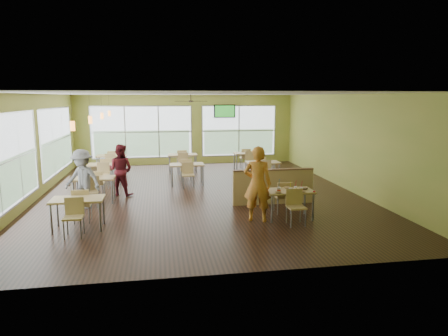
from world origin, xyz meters
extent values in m
plane|color=black|center=(0.00, 0.00, 0.00)|extent=(12.00, 12.00, 0.00)
plane|color=white|center=(0.00, 0.00, 3.20)|extent=(12.00, 12.00, 0.00)
cube|color=#AEA746|center=(0.00, 6.00, 1.60)|extent=(10.00, 0.04, 3.20)
cube|color=#AEA746|center=(0.00, -6.00, 1.60)|extent=(10.00, 0.04, 3.20)
cube|color=#AEA746|center=(-5.00, 0.00, 1.60)|extent=(0.04, 12.00, 3.20)
cube|color=#AEA746|center=(5.00, 0.00, 1.60)|extent=(0.04, 12.00, 3.20)
cube|color=white|center=(-4.98, -2.00, 1.53)|extent=(0.02, 4.50, 2.35)
cube|color=white|center=(-4.98, 3.00, 1.53)|extent=(0.02, 4.50, 2.35)
cube|color=white|center=(-2.00, 5.98, 1.53)|extent=(4.50, 0.02, 2.35)
cube|color=white|center=(2.50, 5.98, 1.53)|extent=(3.50, 0.02, 2.35)
cube|color=#B7BABC|center=(-4.97, 0.50, 0.35)|extent=(0.04, 9.40, 0.05)
cube|color=#B7BABC|center=(0.25, 5.97, 0.35)|extent=(8.00, 0.04, 0.05)
cube|color=tan|center=(2.00, -3.00, 0.73)|extent=(1.20, 0.70, 0.04)
cube|color=brown|center=(2.00, -3.00, 0.70)|extent=(1.22, 0.71, 0.01)
cylinder|color=slate|center=(1.46, -3.29, 0.35)|extent=(0.05, 0.05, 0.71)
cylinder|color=slate|center=(2.54, -3.29, 0.35)|extent=(0.05, 0.05, 0.71)
cylinder|color=slate|center=(1.46, -2.71, 0.35)|extent=(0.05, 0.05, 0.71)
cylinder|color=slate|center=(2.54, -2.71, 0.35)|extent=(0.05, 0.05, 0.71)
cube|color=tan|center=(2.00, -2.45, 0.45)|extent=(0.42, 0.42, 0.04)
cube|color=tan|center=(2.00, -2.26, 0.67)|extent=(0.42, 0.04, 0.40)
cube|color=tan|center=(2.00, -3.55, 0.45)|extent=(0.42, 0.42, 0.04)
cube|color=tan|center=(2.00, -3.74, 0.67)|extent=(0.42, 0.04, 0.40)
cube|color=tan|center=(2.00, -1.55, 0.50)|extent=(2.40, 0.12, 1.00)
cube|color=brown|center=(2.00, -1.55, 1.02)|extent=(2.40, 0.14, 0.04)
cube|color=tan|center=(-3.20, -3.00, 0.73)|extent=(1.20, 0.70, 0.04)
cube|color=brown|center=(-3.20, -3.00, 0.70)|extent=(1.22, 0.71, 0.01)
cylinder|color=slate|center=(-3.74, -3.29, 0.35)|extent=(0.05, 0.05, 0.71)
cylinder|color=slate|center=(-2.66, -3.29, 0.35)|extent=(0.05, 0.05, 0.71)
cylinder|color=slate|center=(-3.74, -2.71, 0.35)|extent=(0.05, 0.05, 0.71)
cylinder|color=slate|center=(-2.66, -2.71, 0.35)|extent=(0.05, 0.05, 0.71)
cube|color=tan|center=(-3.20, -2.45, 0.45)|extent=(0.42, 0.42, 0.04)
cube|color=tan|center=(-3.20, -2.26, 0.67)|extent=(0.42, 0.04, 0.40)
cube|color=tan|center=(-3.20, -3.55, 0.45)|extent=(0.42, 0.42, 0.04)
cube|color=tan|center=(-3.20, -3.74, 0.67)|extent=(0.42, 0.04, 0.40)
cube|color=tan|center=(-3.20, -0.50, 0.73)|extent=(1.20, 0.70, 0.04)
cube|color=brown|center=(-3.20, -0.50, 0.70)|extent=(1.22, 0.71, 0.01)
cylinder|color=slate|center=(-3.74, -0.79, 0.35)|extent=(0.05, 0.05, 0.71)
cylinder|color=slate|center=(-2.66, -0.79, 0.35)|extent=(0.05, 0.05, 0.71)
cylinder|color=slate|center=(-3.74, -0.21, 0.35)|extent=(0.05, 0.05, 0.71)
cylinder|color=slate|center=(-2.66, -0.21, 0.35)|extent=(0.05, 0.05, 0.71)
cube|color=tan|center=(-3.20, 0.05, 0.45)|extent=(0.42, 0.42, 0.04)
cube|color=tan|center=(-3.20, 0.24, 0.67)|extent=(0.42, 0.04, 0.40)
cube|color=tan|center=(-3.20, -1.05, 0.45)|extent=(0.42, 0.42, 0.04)
cube|color=tan|center=(-3.20, -1.24, 0.67)|extent=(0.42, 0.04, 0.40)
cube|color=tan|center=(-3.20, 2.00, 0.73)|extent=(1.20, 0.70, 0.04)
cube|color=brown|center=(-3.20, 2.00, 0.70)|extent=(1.22, 0.71, 0.01)
cylinder|color=slate|center=(-3.74, 1.71, 0.35)|extent=(0.05, 0.05, 0.71)
cylinder|color=slate|center=(-2.66, 1.71, 0.35)|extent=(0.05, 0.05, 0.71)
cylinder|color=slate|center=(-3.74, 2.29, 0.35)|extent=(0.05, 0.05, 0.71)
cylinder|color=slate|center=(-2.66, 2.29, 0.35)|extent=(0.05, 0.05, 0.71)
cube|color=tan|center=(-3.20, 2.55, 0.45)|extent=(0.42, 0.42, 0.04)
cube|color=tan|center=(-3.20, 2.74, 0.67)|extent=(0.42, 0.04, 0.40)
cube|color=tan|center=(-3.20, 1.45, 0.45)|extent=(0.42, 0.42, 0.04)
cube|color=tan|center=(-3.20, 1.26, 0.67)|extent=(0.42, 0.04, 0.40)
cube|color=tan|center=(-3.20, 4.20, 0.73)|extent=(1.20, 0.70, 0.04)
cube|color=brown|center=(-3.20, 4.20, 0.70)|extent=(1.22, 0.71, 0.01)
cylinder|color=slate|center=(-3.74, 3.91, 0.35)|extent=(0.05, 0.05, 0.71)
cylinder|color=slate|center=(-2.66, 3.91, 0.35)|extent=(0.05, 0.05, 0.71)
cylinder|color=slate|center=(-3.74, 4.49, 0.35)|extent=(0.05, 0.05, 0.71)
cylinder|color=slate|center=(-2.66, 4.49, 0.35)|extent=(0.05, 0.05, 0.71)
cube|color=tan|center=(-3.20, 4.75, 0.45)|extent=(0.42, 0.42, 0.04)
cube|color=tan|center=(-3.20, 4.94, 0.67)|extent=(0.42, 0.04, 0.40)
cube|color=tan|center=(-3.20, 3.65, 0.45)|extent=(0.42, 0.42, 0.04)
cube|color=tan|center=(-3.20, 3.46, 0.67)|extent=(0.42, 0.04, 0.40)
cube|color=tan|center=(-0.30, 1.50, 0.73)|extent=(1.20, 0.70, 0.04)
cube|color=brown|center=(-0.30, 1.50, 0.70)|extent=(1.22, 0.71, 0.01)
cylinder|color=slate|center=(-0.84, 1.21, 0.35)|extent=(0.05, 0.05, 0.71)
cylinder|color=slate|center=(0.24, 1.21, 0.35)|extent=(0.05, 0.05, 0.71)
cylinder|color=slate|center=(-0.84, 1.79, 0.35)|extent=(0.05, 0.05, 0.71)
cylinder|color=slate|center=(0.24, 1.79, 0.35)|extent=(0.05, 0.05, 0.71)
cube|color=tan|center=(-0.30, 2.05, 0.45)|extent=(0.42, 0.42, 0.04)
cube|color=tan|center=(-0.30, 2.24, 0.67)|extent=(0.42, 0.04, 0.40)
cube|color=tan|center=(-0.30, 0.95, 0.45)|extent=(0.42, 0.42, 0.04)
cube|color=tan|center=(-0.30, 0.76, 0.67)|extent=(0.42, 0.04, 0.40)
cube|color=tan|center=(-0.30, 4.00, 0.73)|extent=(1.20, 0.70, 0.04)
cube|color=brown|center=(-0.30, 4.00, 0.70)|extent=(1.22, 0.71, 0.01)
cylinder|color=slate|center=(-0.84, 3.71, 0.35)|extent=(0.05, 0.05, 0.71)
cylinder|color=slate|center=(0.24, 3.71, 0.35)|extent=(0.05, 0.05, 0.71)
cylinder|color=slate|center=(-0.84, 4.29, 0.35)|extent=(0.05, 0.05, 0.71)
cylinder|color=slate|center=(0.24, 4.29, 0.35)|extent=(0.05, 0.05, 0.71)
cube|color=tan|center=(-0.30, 4.55, 0.45)|extent=(0.42, 0.42, 0.04)
cube|color=tan|center=(-0.30, 4.74, 0.67)|extent=(0.42, 0.04, 0.40)
cube|color=tan|center=(-0.30, 3.45, 0.45)|extent=(0.42, 0.42, 0.04)
cube|color=tan|center=(-0.30, 3.26, 0.67)|extent=(0.42, 0.04, 0.40)
cube|color=tan|center=(2.50, 1.50, 0.73)|extent=(1.20, 0.70, 0.04)
cube|color=brown|center=(2.50, 1.50, 0.70)|extent=(1.22, 0.71, 0.01)
cylinder|color=slate|center=(1.96, 1.21, 0.35)|extent=(0.05, 0.05, 0.71)
cylinder|color=slate|center=(3.04, 1.21, 0.35)|extent=(0.05, 0.05, 0.71)
cylinder|color=slate|center=(1.96, 1.79, 0.35)|extent=(0.05, 0.05, 0.71)
cylinder|color=slate|center=(3.04, 1.79, 0.35)|extent=(0.05, 0.05, 0.71)
cube|color=tan|center=(2.50, 2.05, 0.45)|extent=(0.42, 0.42, 0.04)
cube|color=tan|center=(2.50, 2.24, 0.67)|extent=(0.42, 0.04, 0.40)
cube|color=tan|center=(2.50, 0.95, 0.45)|extent=(0.42, 0.42, 0.04)
cube|color=tan|center=(2.50, 0.76, 0.67)|extent=(0.42, 0.04, 0.40)
cube|color=tan|center=(2.50, 4.00, 0.73)|extent=(1.20, 0.70, 0.04)
cube|color=brown|center=(2.50, 4.00, 0.70)|extent=(1.22, 0.71, 0.01)
cylinder|color=slate|center=(1.96, 3.71, 0.35)|extent=(0.05, 0.05, 0.71)
cylinder|color=slate|center=(3.04, 3.71, 0.35)|extent=(0.05, 0.05, 0.71)
cylinder|color=slate|center=(1.96, 4.29, 0.35)|extent=(0.05, 0.05, 0.71)
cylinder|color=slate|center=(3.04, 4.29, 0.35)|extent=(0.05, 0.05, 0.71)
cube|color=tan|center=(2.50, 4.55, 0.45)|extent=(0.42, 0.42, 0.04)
cube|color=tan|center=(2.50, 4.74, 0.67)|extent=(0.42, 0.04, 0.40)
cube|color=tan|center=(2.50, 3.45, 0.45)|extent=(0.42, 0.42, 0.04)
cube|color=tan|center=(2.50, 3.26, 0.67)|extent=(0.42, 0.04, 0.40)
cylinder|color=#2D2119|center=(-3.20, -3.00, 2.85)|extent=(0.01, 0.01, 0.70)
cylinder|color=orange|center=(-3.20, -3.00, 2.45)|extent=(0.11, 0.11, 0.22)
cylinder|color=#2D2119|center=(-3.20, -0.50, 2.85)|extent=(0.01, 0.01, 0.70)
cylinder|color=orange|center=(-3.20, -0.50, 2.45)|extent=(0.11, 0.11, 0.22)
cylinder|color=#2D2119|center=(-3.20, 2.00, 2.85)|extent=(0.01, 0.01, 0.70)
cylinder|color=orange|center=(-3.20, 2.00, 2.45)|extent=(0.11, 0.11, 0.22)
cylinder|color=#2D2119|center=(-3.20, 4.20, 2.85)|extent=(0.01, 0.01, 0.70)
cylinder|color=orange|center=(-3.20, 4.20, 2.45)|extent=(0.11, 0.11, 0.22)
cylinder|color=#2D2119|center=(0.00, 3.00, 3.08)|extent=(0.03, 0.03, 0.24)
cylinder|color=#2D2119|center=(0.00, 3.00, 2.94)|extent=(0.16, 0.16, 0.06)
cube|color=#2D2119|center=(0.35, 3.00, 2.94)|extent=(0.55, 0.10, 0.01)
cube|color=#2D2119|center=(0.00, 3.35, 2.94)|extent=(0.10, 0.55, 0.01)
cube|color=#2D2119|center=(-0.35, 3.00, 2.94)|extent=(0.55, 0.10, 0.01)
cube|color=#2D2119|center=(0.00, 2.65, 2.94)|extent=(0.10, 0.55, 0.01)
cube|color=black|center=(1.80, 5.90, 2.45)|extent=(1.00, 0.06, 0.60)
cube|color=green|center=(1.80, 5.87, 2.45)|extent=(0.90, 0.01, 0.52)
imported|color=orange|center=(1.14, -3.07, 0.96)|extent=(0.81, 0.66, 1.91)
imported|color=maroon|center=(-2.49, 0.26, 0.82)|extent=(0.99, 0.90, 1.64)
imported|color=slate|center=(-3.40, -1.13, 0.84)|extent=(1.24, 1.02, 1.67)
cone|color=white|center=(1.65, -3.24, 0.82)|extent=(0.10, 0.10, 0.13)
cylinder|color=red|center=(1.65, -3.24, 0.82)|extent=(0.09, 0.09, 0.04)
cylinder|color=white|center=(1.65, -3.24, 0.89)|extent=(0.10, 0.10, 0.01)
cylinder|color=blue|center=(1.65, -3.24, 1.01)|extent=(0.02, 0.06, 0.24)
cone|color=white|center=(1.94, -3.24, 0.80)|extent=(0.08, 0.08, 0.11)
cylinder|color=red|center=(1.94, -3.24, 0.81)|extent=(0.08, 0.08, 0.03)
cylinder|color=white|center=(1.94, -3.24, 0.86)|extent=(0.08, 0.08, 0.01)
cylinder|color=#FFF10D|center=(1.94, -3.24, 0.96)|extent=(0.02, 0.05, 0.20)
cone|color=white|center=(2.14, -3.08, 0.80)|extent=(0.08, 0.08, 0.10)
cylinder|color=red|center=(2.14, -3.08, 0.80)|extent=(0.07, 0.07, 0.03)
cylinder|color=white|center=(2.14, -3.08, 0.86)|extent=(0.08, 0.08, 0.01)
cylinder|color=#ED1F3D|center=(2.14, -3.08, 0.95)|extent=(0.02, 0.05, 0.19)
cone|color=white|center=(2.24, -3.24, 0.80)|extent=(0.08, 0.08, 0.11)
cylinder|color=red|center=(2.24, -3.24, 0.81)|extent=(0.08, 0.08, 0.03)
cylinder|color=white|center=(2.24, -3.24, 0.86)|extent=(0.09, 0.09, 0.01)
cylinder|color=#ED1F3D|center=(2.24, -3.24, 0.96)|extent=(0.02, 0.05, 0.20)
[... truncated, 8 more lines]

